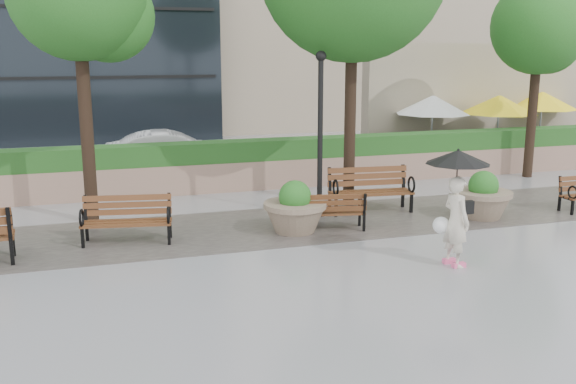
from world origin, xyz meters
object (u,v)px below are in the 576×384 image
object	(u,v)px
planter_right	(483,200)
bench_1	(127,230)
car_right	(171,152)
planter_left	(295,212)
bench_3	(370,199)
bench_2	(328,219)
lamppost	(320,146)
pedestrian	(456,196)

from	to	relation	value
planter_right	bench_1	bearing A→B (deg)	176.97
car_right	planter_left	bearing A→B (deg)	-164.62
bench_3	planter_right	world-z (taller)	planter_right
bench_1	bench_3	bearing A→B (deg)	18.57
car_right	bench_3	bearing A→B (deg)	-145.46
bench_3	planter_left	xyz separation A→B (m)	(-2.25, -1.11, 0.13)
bench_3	car_right	bearing A→B (deg)	127.31
bench_1	planter_left	distance (m)	3.46
bench_3	planter_left	size ratio (longest dim) A/B	1.52
bench_2	planter_right	bearing A→B (deg)	-170.76
bench_2	planter_right	world-z (taller)	planter_right
bench_2	car_right	world-z (taller)	car_right
bench_2	planter_left	world-z (taller)	planter_left
lamppost	car_right	xyz separation A→B (m)	(-2.60, 6.31, -0.99)
bench_3	planter_left	distance (m)	2.51
bench_3	planter_left	world-z (taller)	planter_left
car_right	pedestrian	size ratio (longest dim) A/B	1.93
lamppost	pedestrian	size ratio (longest dim) A/B	1.81
bench_2	pedestrian	world-z (taller)	pedestrian
planter_left	pedestrian	bearing A→B (deg)	-54.16
bench_1	car_right	world-z (taller)	car_right
planter_right	planter_left	bearing A→B (deg)	177.77
bench_2	bench_3	distance (m)	1.92
bench_2	car_right	distance (m)	7.87
bench_3	planter_left	bearing A→B (deg)	-148.08
bench_1	pedestrian	xyz separation A→B (m)	(5.52, -3.11, 0.99)
bench_1	lamppost	bearing A→B (deg)	21.14
planter_left	lamppost	xyz separation A→B (m)	(0.96, 1.12, 1.22)
planter_left	car_right	distance (m)	7.61
pedestrian	planter_right	bearing A→B (deg)	-49.67
lamppost	car_right	world-z (taller)	lamppost
planter_right	lamppost	xyz separation A→B (m)	(-3.51, 1.29, 1.22)
lamppost	pedestrian	xyz separation A→B (m)	(1.11, -3.98, -0.39)
bench_1	bench_2	bearing A→B (deg)	5.74
bench_1	planter_left	bearing A→B (deg)	5.89
planter_right	bench_3	bearing A→B (deg)	150.03
bench_3	pedestrian	distance (m)	4.09
car_right	pedestrian	world-z (taller)	pedestrian
bench_3	bench_1	bearing A→B (deg)	-165.67
bench_2	planter_right	size ratio (longest dim) A/B	1.24
bench_2	planter_left	bearing A→B (deg)	5.98
planter_left	bench_2	bearing A→B (deg)	-4.95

